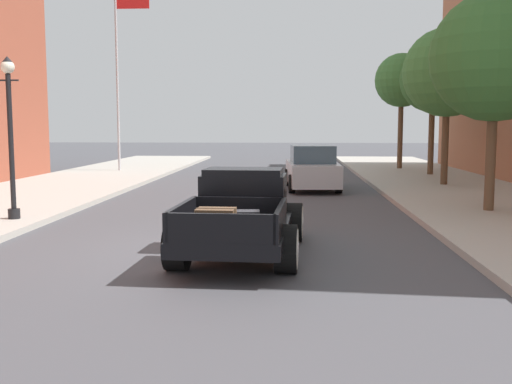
{
  "coord_description": "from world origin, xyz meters",
  "views": [
    {
      "loc": [
        1.41,
        -11.37,
        2.39
      ],
      "look_at": [
        0.67,
        1.06,
        1.0
      ],
      "focal_mm": 42.07,
      "sensor_mm": 36.0,
      "label": 1
    }
  ],
  "objects_px": {
    "flagpole": "(121,56)",
    "street_lamp_near": "(10,125)",
    "street_tree_third": "(433,79)",
    "street_tree_farthest": "(402,81)",
    "street_tree_second": "(448,73)",
    "street_tree_nearest": "(495,57)",
    "hotrod_truck_black": "(243,212)",
    "car_background_silver": "(312,169)"
  },
  "relations": [
    {
      "from": "street_tree_nearest",
      "to": "street_tree_second",
      "type": "height_order",
      "value": "street_tree_second"
    },
    {
      "from": "flagpole",
      "to": "street_tree_third",
      "type": "relative_size",
      "value": 1.58
    },
    {
      "from": "street_tree_nearest",
      "to": "hotrod_truck_black",
      "type": "bearing_deg",
      "value": -141.34
    },
    {
      "from": "car_background_silver",
      "to": "street_tree_farthest",
      "type": "distance_m",
      "value": 11.13
    },
    {
      "from": "hotrod_truck_black",
      "to": "flagpole",
      "type": "relative_size",
      "value": 0.55
    },
    {
      "from": "street_tree_nearest",
      "to": "street_tree_second",
      "type": "relative_size",
      "value": 0.97
    },
    {
      "from": "street_tree_third",
      "to": "street_tree_farthest",
      "type": "bearing_deg",
      "value": 100.95
    },
    {
      "from": "hotrod_truck_black",
      "to": "street_tree_farthest",
      "type": "distance_m",
      "value": 21.8
    },
    {
      "from": "car_background_silver",
      "to": "street_tree_second",
      "type": "distance_m",
      "value": 6.22
    },
    {
      "from": "hotrod_truck_black",
      "to": "street_tree_second",
      "type": "xyz_separation_m",
      "value": [
        6.7,
        11.93,
        3.59
      ]
    },
    {
      "from": "car_background_silver",
      "to": "street_tree_second",
      "type": "xyz_separation_m",
      "value": [
        5.04,
        0.73,
        3.57
      ]
    },
    {
      "from": "hotrod_truck_black",
      "to": "street_tree_third",
      "type": "height_order",
      "value": "street_tree_third"
    },
    {
      "from": "street_lamp_near",
      "to": "flagpole",
      "type": "distance_m",
      "value": 15.96
    },
    {
      "from": "flagpole",
      "to": "street_tree_second",
      "type": "relative_size",
      "value": 1.56
    },
    {
      "from": "hotrod_truck_black",
      "to": "street_lamp_near",
      "type": "xyz_separation_m",
      "value": [
        -5.76,
        2.72,
        1.63
      ]
    },
    {
      "from": "flagpole",
      "to": "street_tree_farthest",
      "type": "height_order",
      "value": "flagpole"
    },
    {
      "from": "flagpole",
      "to": "street_tree_farthest",
      "type": "relative_size",
      "value": 1.55
    },
    {
      "from": "street_lamp_near",
      "to": "street_tree_second",
      "type": "distance_m",
      "value": 15.62
    },
    {
      "from": "car_background_silver",
      "to": "street_lamp_near",
      "type": "bearing_deg",
      "value": -131.21
    },
    {
      "from": "street_lamp_near",
      "to": "street_tree_nearest",
      "type": "xyz_separation_m",
      "value": [
        11.89,
        2.18,
        1.75
      ]
    },
    {
      "from": "street_tree_second",
      "to": "street_tree_nearest",
      "type": "bearing_deg",
      "value": -94.62
    },
    {
      "from": "hotrod_truck_black",
      "to": "street_tree_second",
      "type": "distance_m",
      "value": 14.14
    },
    {
      "from": "flagpole",
      "to": "street_lamp_near",
      "type": "bearing_deg",
      "value": -83.77
    },
    {
      "from": "street_tree_nearest",
      "to": "street_lamp_near",
      "type": "bearing_deg",
      "value": -169.61
    },
    {
      "from": "flagpole",
      "to": "street_tree_second",
      "type": "height_order",
      "value": "flagpole"
    },
    {
      "from": "car_background_silver",
      "to": "flagpole",
      "type": "xyz_separation_m",
      "value": [
        -9.12,
        7.03,
        5.0
      ]
    },
    {
      "from": "flagpole",
      "to": "street_tree_second",
      "type": "distance_m",
      "value": 15.56
    },
    {
      "from": "hotrod_truck_black",
      "to": "flagpole",
      "type": "distance_m",
      "value": 20.33
    },
    {
      "from": "street_tree_third",
      "to": "street_tree_farthest",
      "type": "distance_m",
      "value": 3.85
    },
    {
      "from": "flagpole",
      "to": "street_tree_nearest",
      "type": "bearing_deg",
      "value": -44.45
    },
    {
      "from": "car_background_silver",
      "to": "street_tree_farthest",
      "type": "relative_size",
      "value": 0.74
    },
    {
      "from": "street_tree_nearest",
      "to": "street_tree_farthest",
      "type": "xyz_separation_m",
      "value": [
        0.39,
        15.53,
        0.52
      ]
    },
    {
      "from": "street_lamp_near",
      "to": "street_tree_nearest",
      "type": "distance_m",
      "value": 12.22
    },
    {
      "from": "street_tree_nearest",
      "to": "flagpole",
      "type": "bearing_deg",
      "value": 135.55
    },
    {
      "from": "hotrod_truck_black",
      "to": "street_tree_farthest",
      "type": "bearing_deg",
      "value": 72.29
    },
    {
      "from": "street_tree_nearest",
      "to": "street_tree_third",
      "type": "height_order",
      "value": "street_tree_third"
    },
    {
      "from": "street_lamp_near",
      "to": "street_tree_second",
      "type": "xyz_separation_m",
      "value": [
        12.46,
        9.21,
        1.96
      ]
    },
    {
      "from": "street_lamp_near",
      "to": "street_tree_farthest",
      "type": "height_order",
      "value": "street_tree_farthest"
    },
    {
      "from": "street_lamp_near",
      "to": "street_tree_farthest",
      "type": "relative_size",
      "value": 0.65
    },
    {
      "from": "car_background_silver",
      "to": "street_tree_second",
      "type": "relative_size",
      "value": 0.75
    },
    {
      "from": "hotrod_truck_black",
      "to": "car_background_silver",
      "type": "distance_m",
      "value": 11.32
    },
    {
      "from": "street_lamp_near",
      "to": "hotrod_truck_black",
      "type": "bearing_deg",
      "value": -25.3
    }
  ]
}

